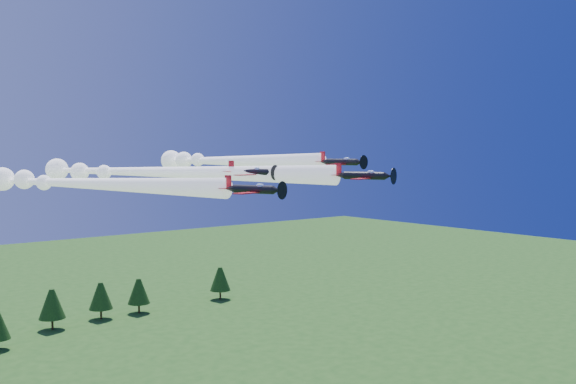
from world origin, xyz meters
TOP-DOWN VIEW (x-y plane):
  - plane_lead at (-8.77, 23.06)m, footprint 25.58×57.61m
  - plane_left at (-19.19, 25.43)m, footprint 21.39×51.39m
  - plane_right at (5.14, 26.42)m, footprint 12.20×43.77m
  - plane_slot at (-3.05, 6.60)m, footprint 7.39×8.20m

SIDE VIEW (x-z plane):
  - plane_left at x=-19.19m, z-range 42.78..46.48m
  - plane_lead at x=-8.77m, z-range 44.28..47.98m
  - plane_slot at x=-3.05m, z-range 45.06..47.65m
  - plane_right at x=5.14m, z-range 45.83..49.53m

